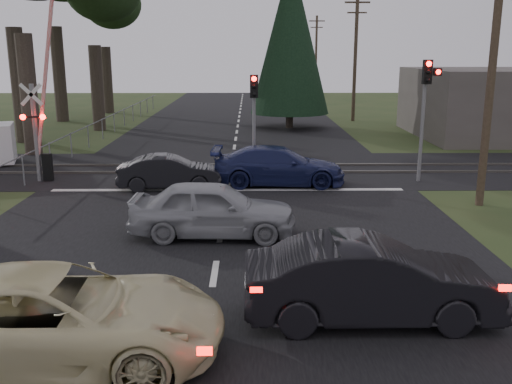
{
  "coord_description": "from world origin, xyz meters",
  "views": [
    {
      "loc": [
        0.82,
        -12.33,
        4.98
      ],
      "look_at": [
        0.99,
        2.61,
        1.3
      ],
      "focal_mm": 40.0,
      "sensor_mm": 36.0,
      "label": 1
    }
  ],
  "objects_px": {
    "traffic_signal_center": "(254,108)",
    "silver_car": "(213,209)",
    "traffic_signal_right": "(426,97)",
    "dark_car_far": "(170,172)",
    "crossing_signal": "(41,129)",
    "utility_pole_mid": "(355,56)",
    "utility_pole_far": "(316,54)",
    "dark_hatchback": "(371,281)",
    "cream_coupe": "(53,317)",
    "utility_pole_near": "(493,60)",
    "blue_sedan": "(278,166)"
  },
  "relations": [
    {
      "from": "crossing_signal",
      "to": "dark_car_far",
      "type": "height_order",
      "value": "crossing_signal"
    },
    {
      "from": "crossing_signal",
      "to": "traffic_signal_right",
      "type": "height_order",
      "value": "crossing_signal"
    },
    {
      "from": "crossing_signal",
      "to": "blue_sedan",
      "type": "distance_m",
      "value": 9.31
    },
    {
      "from": "traffic_signal_right",
      "to": "cream_coupe",
      "type": "distance_m",
      "value": 16.76
    },
    {
      "from": "traffic_signal_center",
      "to": "utility_pole_mid",
      "type": "bearing_deg",
      "value": 68.79
    },
    {
      "from": "traffic_signal_right",
      "to": "dark_car_far",
      "type": "xyz_separation_m",
      "value": [
        -9.71,
        -1.02,
        -2.69
      ]
    },
    {
      "from": "crossing_signal",
      "to": "dark_hatchback",
      "type": "xyz_separation_m",
      "value": [
        10.37,
        -12.13,
        -1.27
      ]
    },
    {
      "from": "traffic_signal_right",
      "to": "utility_pole_far",
      "type": "xyz_separation_m",
      "value": [
        0.95,
        45.53,
        1.41
      ]
    },
    {
      "from": "traffic_signal_right",
      "to": "dark_hatchback",
      "type": "xyz_separation_m",
      "value": [
        -4.45,
        -11.82,
        -2.53
      ]
    },
    {
      "from": "utility_pole_far",
      "to": "silver_car",
      "type": "relative_size",
      "value": 1.98
    },
    {
      "from": "utility_pole_far",
      "to": "dark_hatchback",
      "type": "distance_m",
      "value": 57.73
    },
    {
      "from": "cream_coupe",
      "to": "dark_car_far",
      "type": "distance_m",
      "value": 12.23
    },
    {
      "from": "utility_pole_far",
      "to": "blue_sedan",
      "type": "distance_m",
      "value": 46.58
    },
    {
      "from": "crossing_signal",
      "to": "dark_car_far",
      "type": "bearing_deg",
      "value": -14.64
    },
    {
      "from": "crossing_signal",
      "to": "dark_car_far",
      "type": "distance_m",
      "value": 5.47
    },
    {
      "from": "traffic_signal_center",
      "to": "silver_car",
      "type": "relative_size",
      "value": 0.9
    },
    {
      "from": "crossing_signal",
      "to": "traffic_signal_right",
      "type": "xyz_separation_m",
      "value": [
        14.82,
        -0.31,
        1.26
      ]
    },
    {
      "from": "traffic_signal_right",
      "to": "dark_car_far",
      "type": "bearing_deg",
      "value": -173.99
    },
    {
      "from": "traffic_signal_center",
      "to": "blue_sedan",
      "type": "height_order",
      "value": "traffic_signal_center"
    },
    {
      "from": "traffic_signal_center",
      "to": "utility_pole_near",
      "type": "xyz_separation_m",
      "value": [
        7.5,
        -4.68,
        1.92
      ]
    },
    {
      "from": "utility_pole_far",
      "to": "silver_car",
      "type": "height_order",
      "value": "utility_pole_far"
    },
    {
      "from": "utility_pole_mid",
      "to": "traffic_signal_right",
      "type": "bearing_deg",
      "value": -92.66
    },
    {
      "from": "traffic_signal_right",
      "to": "utility_pole_near",
      "type": "bearing_deg",
      "value": -74.66
    },
    {
      "from": "crossing_signal",
      "to": "utility_pole_mid",
      "type": "xyz_separation_m",
      "value": [
        15.77,
        20.21,
        2.67
      ]
    },
    {
      "from": "silver_car",
      "to": "crossing_signal",
      "type": "bearing_deg",
      "value": 47.76
    },
    {
      "from": "utility_pole_mid",
      "to": "utility_pole_far",
      "type": "distance_m",
      "value": 25.0
    },
    {
      "from": "utility_pole_mid",
      "to": "silver_car",
      "type": "xyz_separation_m",
      "value": [
        -8.7,
        -27.21,
        -3.95
      ]
    },
    {
      "from": "crossing_signal",
      "to": "silver_car",
      "type": "height_order",
      "value": "crossing_signal"
    },
    {
      "from": "traffic_signal_right",
      "to": "silver_car",
      "type": "distance_m",
      "value": 10.55
    },
    {
      "from": "cream_coupe",
      "to": "traffic_signal_right",
      "type": "bearing_deg",
      "value": -39.06
    },
    {
      "from": "utility_pole_mid",
      "to": "cream_coupe",
      "type": "relative_size",
      "value": 1.61
    },
    {
      "from": "utility_pole_far",
      "to": "crossing_signal",
      "type": "bearing_deg",
      "value": -109.23
    },
    {
      "from": "utility_pole_near",
      "to": "dark_hatchback",
      "type": "xyz_separation_m",
      "value": [
        -5.4,
        -8.35,
        -3.94
      ]
    },
    {
      "from": "crossing_signal",
      "to": "utility_pole_near",
      "type": "relative_size",
      "value": 0.77
    },
    {
      "from": "utility_pole_mid",
      "to": "utility_pole_near",
      "type": "bearing_deg",
      "value": -90.0
    },
    {
      "from": "crossing_signal",
      "to": "blue_sedan",
      "type": "relative_size",
      "value": 1.38
    },
    {
      "from": "cream_coupe",
      "to": "utility_pole_far",
      "type": "bearing_deg",
      "value": -12.67
    },
    {
      "from": "traffic_signal_center",
      "to": "dark_hatchback",
      "type": "relative_size",
      "value": 0.86
    },
    {
      "from": "crossing_signal",
      "to": "dark_car_far",
      "type": "relative_size",
      "value": 1.83
    },
    {
      "from": "cream_coupe",
      "to": "utility_pole_near",
      "type": "bearing_deg",
      "value": -50.28
    },
    {
      "from": "crossing_signal",
      "to": "blue_sedan",
      "type": "height_order",
      "value": "crossing_signal"
    },
    {
      "from": "traffic_signal_center",
      "to": "blue_sedan",
      "type": "distance_m",
      "value": 2.78
    },
    {
      "from": "traffic_signal_center",
      "to": "utility_pole_far",
      "type": "distance_m",
      "value": 44.99
    },
    {
      "from": "dark_hatchback",
      "to": "utility_pole_far",
      "type": "bearing_deg",
      "value": -5.97
    },
    {
      "from": "traffic_signal_right",
      "to": "traffic_signal_center",
      "type": "height_order",
      "value": "traffic_signal_right"
    },
    {
      "from": "silver_car",
      "to": "dark_hatchback",
      "type": "bearing_deg",
      "value": -144.83
    },
    {
      "from": "utility_pole_near",
      "to": "cream_coupe",
      "type": "distance_m",
      "value": 15.16
    },
    {
      "from": "traffic_signal_center",
      "to": "dark_car_far",
      "type": "bearing_deg",
      "value": -144.89
    },
    {
      "from": "utility_pole_mid",
      "to": "blue_sedan",
      "type": "height_order",
      "value": "utility_pole_mid"
    },
    {
      "from": "traffic_signal_center",
      "to": "utility_pole_far",
      "type": "height_order",
      "value": "utility_pole_far"
    }
  ]
}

